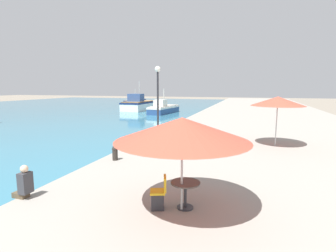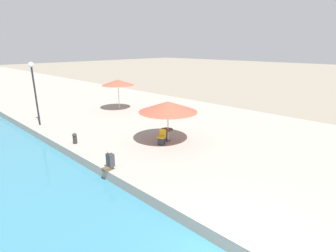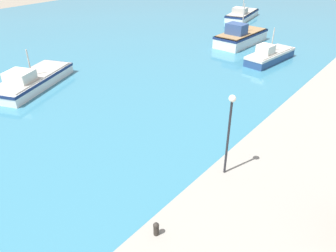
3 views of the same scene
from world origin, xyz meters
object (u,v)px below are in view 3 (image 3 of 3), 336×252
fishing_boat_near (32,80)px  fishing_boat_distant (242,14)px  fishing_boat_far (241,36)px  mooring_bollard (156,228)px  fishing_boat_mid (270,55)px  lamppost (230,122)px

fishing_boat_near → fishing_boat_distant: (1.01, 36.50, 0.00)m
fishing_boat_far → mooring_bollard: bearing=-66.4°
fishing_boat_near → fishing_boat_mid: fishing_boat_mid is taller
mooring_bollard → fishing_boat_mid: bearing=103.8°
fishing_boat_mid → lamppost: (6.32, -19.93, 2.88)m
fishing_boat_mid → mooring_bollard: bearing=-69.8°
mooring_bollard → lamppost: lamppost is taller
mooring_bollard → fishing_boat_near: bearing=163.0°
fishing_boat_mid → mooring_bollard: fishing_boat_mid is taller
fishing_boat_near → fishing_boat_distant: 36.52m
fishing_boat_far → fishing_boat_distant: 14.74m
fishing_boat_far → mooring_bollard: fishing_boat_far is taller
fishing_boat_mid → lamppost: 21.11m
fishing_boat_near → fishing_boat_mid: 23.59m
fishing_boat_far → fishing_boat_mid: bearing=-33.5°
fishing_boat_near → lamppost: (19.60, -0.44, 2.92)m
fishing_boat_near → mooring_bollard: size_ratio=13.51×
fishing_boat_distant → mooring_bollard: 46.33m
fishing_boat_near → fishing_boat_mid: size_ratio=1.28×
fishing_boat_near → fishing_boat_mid: bearing=33.4°
fishing_boat_far → lamppost: 26.75m
fishing_boat_far → fishing_boat_distant: (-6.74, 13.11, -0.26)m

